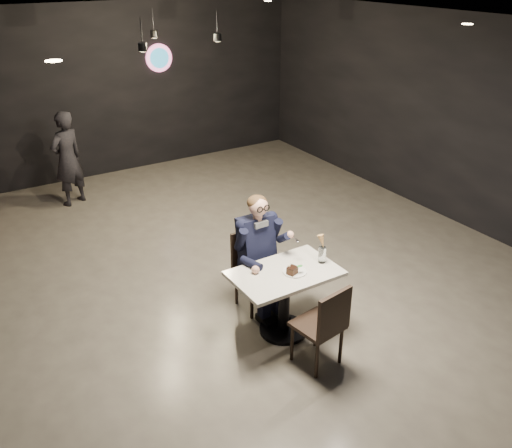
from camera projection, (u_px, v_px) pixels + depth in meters
floor at (249, 274)px, 6.95m from camera, size 9.00×9.00×0.00m
wall_sign at (159, 58)px, 9.84m from camera, size 0.50×0.06×0.50m
pendant_lights at (170, 22)px, 7.19m from camera, size 1.40×1.20×0.36m
main_table at (284, 302)px, 5.72m from camera, size 1.10×0.70×0.75m
chair_far at (257, 272)px, 6.11m from camera, size 0.42×0.46×0.92m
chair_near at (318, 323)px, 5.25m from camera, size 0.48×0.52×0.92m
seated_man at (257, 252)px, 5.99m from camera, size 0.60×0.80×1.44m
dessert_plate at (295, 272)px, 5.55m from camera, size 0.25×0.25×0.01m
cake_slice at (292, 271)px, 5.49m from camera, size 0.12×0.11×0.07m
mint_leaf at (300, 266)px, 5.48m from camera, size 0.06×0.04×0.01m
sundae_glass at (322, 255)px, 5.69m from camera, size 0.08×0.08×0.18m
wafer_cone at (322, 241)px, 5.62m from camera, size 0.08×0.08×0.14m
passerby at (68, 159)px, 8.61m from camera, size 0.66×0.58×1.54m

